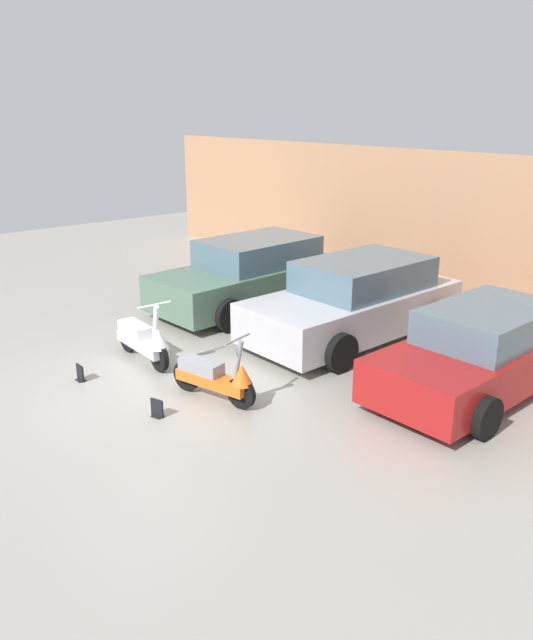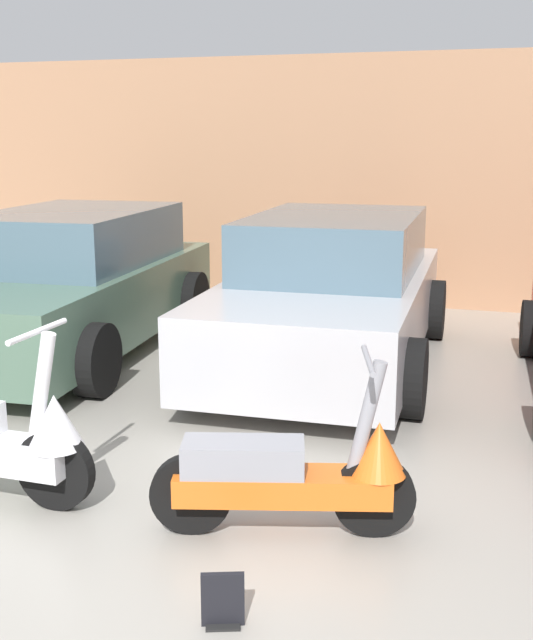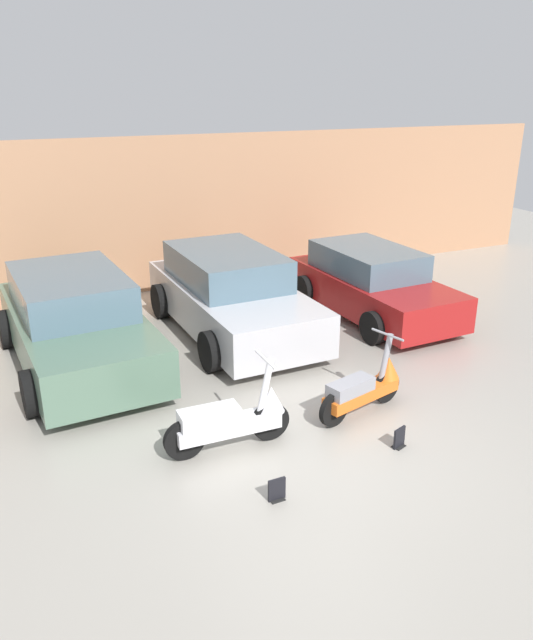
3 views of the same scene
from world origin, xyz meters
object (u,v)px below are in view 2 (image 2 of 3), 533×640
Objects in this scene: scooter_front_right at (294,473)px; car_rear_center at (331,294)px; car_rear_left at (69,284)px; placard_near_right_scooter at (223,602)px.

scooter_front_right is 3.55m from car_rear_center.
car_rear_left reaches higher than placard_near_right_scooter.
car_rear_left is at bearing 120.47° from scooter_front_right.
placard_near_right_scooter is (3.18, -4.13, -0.58)m from car_rear_left.
placard_near_right_scooter is at bearing -110.61° from scooter_front_right.
car_rear_left reaches higher than scooter_front_right.
scooter_front_right is 0.97m from placard_near_right_scooter.
scooter_front_right is 0.34× the size of car_rear_left.
car_rear_left is (-3.27, 3.19, 0.32)m from scooter_front_right.
placard_near_right_scooter is (-0.09, -0.93, -0.26)m from scooter_front_right.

